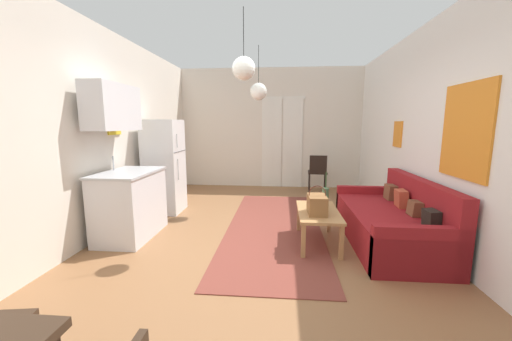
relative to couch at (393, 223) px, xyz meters
name	(u,v)px	position (x,y,z in m)	size (l,w,h in m)	color
ground_plane	(257,254)	(-1.75, -0.38, -0.32)	(4.95, 8.20, 0.10)	#8E603D
wall_back	(271,129)	(-1.74, 3.46, 1.15)	(4.55, 0.13, 2.87)	silver
wall_right	(459,134)	(0.47, -0.38, 1.16)	(0.12, 7.80, 2.87)	white
wall_left	(77,133)	(-3.98, -0.38, 1.16)	(0.12, 7.80, 2.87)	silver
area_rug	(274,227)	(-1.56, 0.47, -0.27)	(1.38, 3.70, 0.01)	brown
couch	(393,223)	(0.00, 0.00, 0.00)	(0.94, 1.97, 0.85)	maroon
coffee_table	(318,215)	(-0.98, -0.10, 0.11)	(0.51, 0.97, 0.45)	#B27F4C
bamboo_vase	(325,197)	(-0.87, 0.10, 0.30)	(0.09, 0.09, 0.47)	#47704C
handbag	(317,204)	(-1.02, -0.24, 0.29)	(0.23, 0.34, 0.36)	brown
refrigerator	(164,166)	(-3.52, 1.13, 0.54)	(0.61, 0.61, 1.62)	white
kitchen_counter	(126,182)	(-3.57, -0.06, 0.49)	(0.64, 1.04, 2.06)	silver
accent_chair	(318,171)	(-0.65, 2.83, 0.22)	(0.45, 0.43, 0.86)	black
pendant_lamp_near	(244,68)	(-1.93, -0.24, 1.92)	(0.27, 0.27, 0.82)	black
pendant_lamp_far	(259,92)	(-1.88, 1.42, 1.83)	(0.30, 0.30, 0.92)	black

